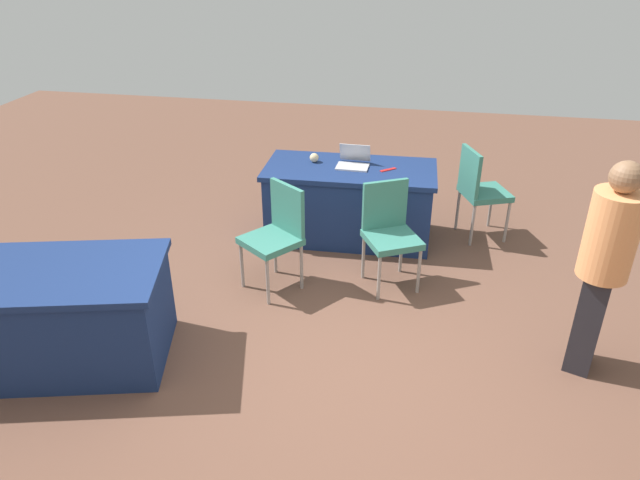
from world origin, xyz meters
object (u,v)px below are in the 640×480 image
yarn_ball (314,158)px  scissors_red (388,170)px  table_mid_left (47,316)px  table_foreground (349,202)px  laptop_silver (353,162)px  person_attendee_standing (604,261)px  chair_near_front (277,231)px  chair_tucked_left (479,187)px  chair_tucked_right (389,229)px

yarn_ball → scissors_red: yarn_ball is taller
scissors_red → table_mid_left: bearing=6.0°
table_foreground → yarn_ball: (0.39, -0.09, 0.43)m
table_mid_left → laptop_silver: bearing=-127.7°
person_attendee_standing → yarn_ball: 3.02m
table_foreground → yarn_ball: 0.59m
chair_near_front → chair_tucked_left: size_ratio=0.99×
yarn_ball → chair_tucked_left: bearing=-175.0°
scissors_red → yarn_ball: bearing=-47.4°
table_foreground → chair_near_front: (0.49, 1.09, 0.16)m
table_foreground → chair_tucked_right: chair_tucked_right is taller
table_mid_left → chair_tucked_left: (-3.20, -2.66, 0.17)m
yarn_ball → person_attendee_standing: bearing=142.3°
chair_near_front → scissors_red: bearing=-91.5°
table_mid_left → chair_tucked_left: chair_tucked_left is taller
chair_tucked_left → laptop_silver: size_ratio=2.98×
table_mid_left → scissors_red: bearing=-133.1°
laptop_silver → yarn_ball: size_ratio=3.49×
table_foreground → table_mid_left: 3.07m
table_foreground → chair_tucked_left: chair_tucked_left is taller
table_foreground → chair_tucked_right: bearing=119.4°
laptop_silver → scissors_red: bearing=173.9°
chair_tucked_right → person_attendee_standing: size_ratio=0.59×
chair_tucked_right → laptop_silver: size_ratio=2.92×
table_foreground → laptop_silver: (-0.02, -0.05, 0.42)m
chair_tucked_left → scissors_red: 0.98m
chair_near_front → person_attendee_standing: bearing=-157.8°
person_attendee_standing → scissors_red: 2.39m
person_attendee_standing → table_foreground: bearing=-111.3°
table_foreground → chair_tucked_right: size_ratio=1.84×
laptop_silver → scissors_red: (-0.36, 0.05, -0.04)m
person_attendee_standing → yarn_ball: size_ratio=17.33×
chair_tucked_right → yarn_ball: bearing=-75.1°
chair_tucked_left → table_mid_left: bearing=-72.0°
chair_near_front → chair_tucked_left: (-1.80, -1.33, 0.01)m
chair_tucked_right → scissors_red: (0.10, -0.84, 0.23)m
table_mid_left → person_attendee_standing: size_ratio=1.18×
chair_tucked_left → yarn_ball: chair_tucked_left is taller
chair_near_front → scissors_red: (-0.87, -1.09, 0.22)m
chair_tucked_right → yarn_ball: (0.87, -0.93, 0.27)m
laptop_silver → table_mid_left: bearing=53.7°
chair_tucked_left → chair_tucked_right: 1.36m
chair_tucked_right → table_mid_left: bearing=5.7°
chair_near_front → yarn_ball: (-0.10, -1.18, 0.27)m
table_foreground → table_mid_left: bearing=52.1°
yarn_ball → chair_near_front: bearing=85.1°
table_mid_left → table_foreground: bearing=-127.9°
laptop_silver → scissors_red: size_ratio=1.81×
chair_tucked_right → yarn_ball: chair_tucked_right is taller
chair_tucked_left → person_attendee_standing: bearing=-2.7°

